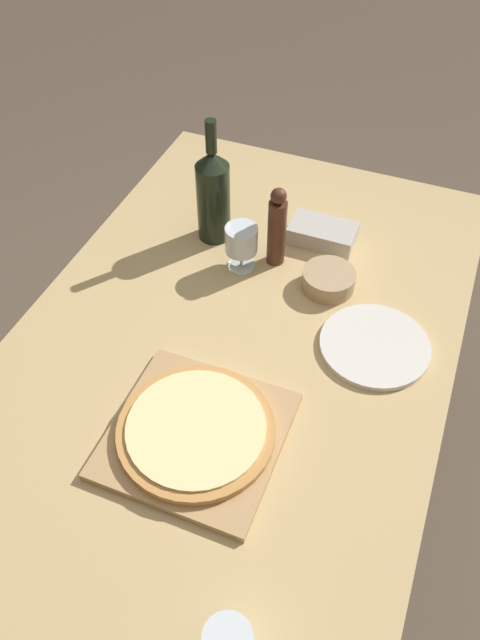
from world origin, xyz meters
TOP-DOWN VIEW (x-y plane):
  - ground_plane at (0.00, 0.00)m, footprint 12.00×12.00m
  - dining_table at (0.00, 0.00)m, footprint 0.99×1.60m
  - cutting_board at (0.03, -0.26)m, footprint 0.34×0.34m
  - pizza at (0.03, -0.26)m, footprint 0.32×0.32m
  - wine_bottle at (-0.19, 0.35)m, footprint 0.09×0.09m
  - pepper_mill at (-0.00, 0.31)m, footprint 0.05×0.05m
  - wine_glass at (-0.07, 0.26)m, footprint 0.08×0.08m
  - small_bowl at (0.16, 0.26)m, footprint 0.13×0.13m
  - dinner_plate at (0.31, 0.11)m, footprint 0.25×0.25m
  - food_container at (0.09, 0.43)m, footprint 0.18×0.10m

SIDE VIEW (x-z plane):
  - ground_plane at x=0.00m, z-range 0.00..0.00m
  - dining_table at x=0.00m, z-range 0.30..1.07m
  - dinner_plate at x=0.31m, z-range 0.77..0.78m
  - cutting_board at x=0.03m, z-range 0.77..0.79m
  - small_bowl at x=0.16m, z-range 0.77..0.82m
  - food_container at x=0.09m, z-range 0.77..0.82m
  - pizza at x=0.03m, z-range 0.79..0.81m
  - wine_glass at x=-0.07m, z-range 0.79..0.92m
  - pepper_mill at x=0.00m, z-range 0.76..0.99m
  - wine_bottle at x=-0.19m, z-range 0.73..1.07m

